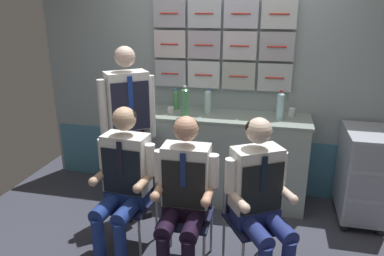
{
  "coord_description": "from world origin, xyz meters",
  "views": [
    {
      "loc": [
        0.52,
        -2.54,
        2.05
      ],
      "look_at": [
        -0.11,
        0.21,
        1.1
      ],
      "focal_mm": 34.44,
      "sensor_mm": 36.0,
      "label": 1
    }
  ],
  "objects_px": {
    "folding_chair_by_counter": "(250,206)",
    "crew_member_standing": "(128,120)",
    "crew_member_by_counter": "(260,194)",
    "sparkling_bottle_green": "(176,99)",
    "folding_chair_left": "(133,189)",
    "crew_member_right": "(184,191)",
    "crew_member_left": "(123,177)",
    "service_trolley": "(363,173)",
    "folding_chair_right": "(189,202)",
    "paper_cup_blue": "(171,110)"
  },
  "relations": [
    {
      "from": "folding_chair_by_counter",
      "to": "crew_member_standing",
      "type": "relative_size",
      "value": 0.49
    },
    {
      "from": "crew_member_by_counter",
      "to": "sparkling_bottle_green",
      "type": "distance_m",
      "value": 1.65
    },
    {
      "from": "folding_chair_left",
      "to": "folding_chair_by_counter",
      "type": "relative_size",
      "value": 1.0
    },
    {
      "from": "crew_member_right",
      "to": "crew_member_standing",
      "type": "distance_m",
      "value": 1.02
    },
    {
      "from": "folding_chair_left",
      "to": "crew_member_left",
      "type": "height_order",
      "value": "crew_member_left"
    },
    {
      "from": "service_trolley",
      "to": "folding_chair_left",
      "type": "height_order",
      "value": "service_trolley"
    },
    {
      "from": "folding_chair_right",
      "to": "paper_cup_blue",
      "type": "distance_m",
      "value": 1.21
    },
    {
      "from": "sparkling_bottle_green",
      "to": "paper_cup_blue",
      "type": "height_order",
      "value": "sparkling_bottle_green"
    },
    {
      "from": "service_trolley",
      "to": "folding_chair_right",
      "type": "bearing_deg",
      "value": -147.89
    },
    {
      "from": "folding_chair_by_counter",
      "to": "crew_member_standing",
      "type": "xyz_separation_m",
      "value": [
        -1.2,
        0.47,
        0.5
      ]
    },
    {
      "from": "paper_cup_blue",
      "to": "service_trolley",
      "type": "bearing_deg",
      "value": -2.11
    },
    {
      "from": "crew_member_left",
      "to": "crew_member_standing",
      "type": "height_order",
      "value": "crew_member_standing"
    },
    {
      "from": "crew_member_left",
      "to": "sparkling_bottle_green",
      "type": "relative_size",
      "value": 5.61
    },
    {
      "from": "folding_chair_left",
      "to": "crew_member_right",
      "type": "xyz_separation_m",
      "value": [
        0.53,
        -0.26,
        0.19
      ]
    },
    {
      "from": "paper_cup_blue",
      "to": "folding_chair_right",
      "type": "bearing_deg",
      "value": -66.9
    },
    {
      "from": "folding_chair_left",
      "to": "folding_chair_right",
      "type": "height_order",
      "value": "same"
    },
    {
      "from": "service_trolley",
      "to": "folding_chair_left",
      "type": "distance_m",
      "value": 2.21
    },
    {
      "from": "folding_chair_left",
      "to": "crew_member_standing",
      "type": "relative_size",
      "value": 0.49
    },
    {
      "from": "crew_member_standing",
      "to": "sparkling_bottle_green",
      "type": "bearing_deg",
      "value": 66.66
    },
    {
      "from": "crew_member_by_counter",
      "to": "crew_member_right",
      "type": "bearing_deg",
      "value": -173.49
    },
    {
      "from": "folding_chair_right",
      "to": "crew_member_standing",
      "type": "bearing_deg",
      "value": 144.02
    },
    {
      "from": "folding_chair_by_counter",
      "to": "crew_member_by_counter",
      "type": "bearing_deg",
      "value": -59.07
    },
    {
      "from": "sparkling_bottle_green",
      "to": "folding_chair_left",
      "type": "bearing_deg",
      "value": -95.72
    },
    {
      "from": "folding_chair_right",
      "to": "crew_member_left",
      "type": "bearing_deg",
      "value": -174.03
    },
    {
      "from": "paper_cup_blue",
      "to": "crew_member_right",
      "type": "bearing_deg",
      "value": -69.62
    },
    {
      "from": "crew_member_right",
      "to": "sparkling_bottle_green",
      "type": "height_order",
      "value": "crew_member_right"
    },
    {
      "from": "service_trolley",
      "to": "sparkling_bottle_green",
      "type": "distance_m",
      "value": 2.03
    },
    {
      "from": "crew_member_right",
      "to": "folding_chair_left",
      "type": "bearing_deg",
      "value": 153.85
    },
    {
      "from": "paper_cup_blue",
      "to": "folding_chair_by_counter",
      "type": "bearing_deg",
      "value": -46.55
    },
    {
      "from": "folding_chair_left",
      "to": "crew_member_by_counter",
      "type": "xyz_separation_m",
      "value": [
        1.1,
        -0.19,
        0.19
      ]
    },
    {
      "from": "folding_chair_left",
      "to": "paper_cup_blue",
      "type": "xyz_separation_m",
      "value": [
        0.09,
        0.92,
        0.48
      ]
    },
    {
      "from": "crew_member_left",
      "to": "crew_member_right",
      "type": "distance_m",
      "value": 0.55
    },
    {
      "from": "folding_chair_right",
      "to": "folding_chair_by_counter",
      "type": "height_order",
      "value": "same"
    },
    {
      "from": "folding_chair_left",
      "to": "crew_member_right",
      "type": "distance_m",
      "value": 0.62
    },
    {
      "from": "service_trolley",
      "to": "paper_cup_blue",
      "type": "height_order",
      "value": "paper_cup_blue"
    },
    {
      "from": "crew_member_right",
      "to": "paper_cup_blue",
      "type": "xyz_separation_m",
      "value": [
        -0.44,
        1.18,
        0.29
      ]
    },
    {
      "from": "folding_chair_left",
      "to": "crew_member_left",
      "type": "bearing_deg",
      "value": -94.12
    },
    {
      "from": "service_trolley",
      "to": "crew_member_left",
      "type": "height_order",
      "value": "crew_member_left"
    },
    {
      "from": "folding_chair_left",
      "to": "crew_member_standing",
      "type": "height_order",
      "value": "crew_member_standing"
    },
    {
      "from": "sparkling_bottle_green",
      "to": "crew_member_right",
      "type": "bearing_deg",
      "value": -72.36
    },
    {
      "from": "folding_chair_right",
      "to": "sparkling_bottle_green",
      "type": "relative_size",
      "value": 3.67
    },
    {
      "from": "folding_chair_left",
      "to": "paper_cup_blue",
      "type": "bearing_deg",
      "value": 84.39
    },
    {
      "from": "folding_chair_by_counter",
      "to": "crew_member_right",
      "type": "bearing_deg",
      "value": -157.72
    },
    {
      "from": "crew_member_left",
      "to": "crew_member_by_counter",
      "type": "xyz_separation_m",
      "value": [
        1.11,
        -0.04,
        -0.0
      ]
    },
    {
      "from": "crew_member_by_counter",
      "to": "sparkling_bottle_green",
      "type": "bearing_deg",
      "value": 128.18
    },
    {
      "from": "service_trolley",
      "to": "sparkling_bottle_green",
      "type": "relative_size",
      "value": 4.04
    },
    {
      "from": "crew_member_by_counter",
      "to": "sparkling_bottle_green",
      "type": "xyz_separation_m",
      "value": [
        -0.99,
        1.26,
        0.36
      ]
    },
    {
      "from": "crew_member_standing",
      "to": "paper_cup_blue",
      "type": "distance_m",
      "value": 0.58
    },
    {
      "from": "folding_chair_left",
      "to": "crew_member_left",
      "type": "xyz_separation_m",
      "value": [
        -0.01,
        -0.16,
        0.19
      ]
    },
    {
      "from": "folding_chair_right",
      "to": "crew_member_standing",
      "type": "xyz_separation_m",
      "value": [
        -0.7,
        0.51,
        0.5
      ]
    }
  ]
}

